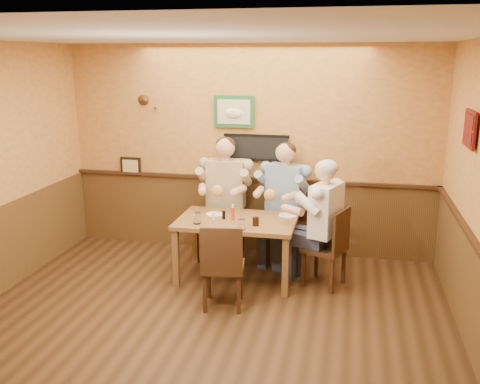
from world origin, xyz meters
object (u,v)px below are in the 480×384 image
object	(u,v)px
dining_table	(237,227)
pepper_shaker	(224,215)
water_glass_mid	(242,225)
hot_sauce_bottle	(233,213)
salt_shaker	(214,216)
chair_back_right	(285,223)
chair_back_left	(226,219)
diner_tan_shirt	(226,203)
chair_right_end	(325,247)
diner_blue_polo	(285,208)
chair_near_side	(223,265)
water_glass_left	(197,218)
diner_white_elder	(325,231)
cola_tumbler	(256,221)

from	to	relation	value
dining_table	pepper_shaker	bearing A→B (deg)	-172.63
water_glass_mid	hot_sauce_bottle	world-z (taller)	hot_sauce_bottle
hot_sauce_bottle	salt_shaker	distance (m)	0.23
chair_back_right	pepper_shaker	bearing A→B (deg)	-112.36
chair_back_left	hot_sauce_bottle	xyz separation A→B (m)	(0.27, -0.78, 0.33)
diner_tan_shirt	chair_right_end	bearing A→B (deg)	-29.45
dining_table	water_glass_mid	bearing A→B (deg)	-69.88
chair_back_left	chair_right_end	distance (m)	1.54
chair_back_right	water_glass_mid	size ratio (longest dim) A/B	8.06
chair_right_end	water_glass_mid	world-z (taller)	chair_right_end
chair_back_left	diner_blue_polo	distance (m)	0.81
chair_near_side	water_glass_left	distance (m)	0.74
chair_back_right	water_glass_left	xyz separation A→B (m)	(-0.89, -1.04, 0.33)
dining_table	chair_near_side	size ratio (longest dim) A/B	1.48
chair_back_right	diner_white_elder	bearing A→B (deg)	-37.63
chair_right_end	cola_tumbler	xyz separation A→B (m)	(-0.78, -0.21, 0.33)
diner_tan_shirt	water_glass_mid	bearing A→B (deg)	-69.35
diner_tan_shirt	diner_blue_polo	xyz separation A→B (m)	(0.79, 0.04, -0.02)
chair_back_right	salt_shaker	world-z (taller)	chair_back_right
chair_right_end	diner_tan_shirt	world-z (taller)	diner_tan_shirt
water_glass_left	water_glass_mid	xyz separation A→B (m)	(0.55, -0.11, -0.01)
diner_tan_shirt	pepper_shaker	bearing A→B (deg)	-79.67
diner_blue_polo	water_glass_left	xyz separation A→B (m)	(-0.89, -1.04, 0.11)
chair_near_side	cola_tumbler	distance (m)	0.70
dining_table	water_glass_mid	size ratio (longest dim) A/B	11.47
chair_back_right	water_glass_mid	bearing A→B (deg)	-90.49
water_glass_mid	pepper_shaker	bearing A→B (deg)	129.44
diner_blue_polo	cola_tumbler	size ratio (longest dim) A/B	14.07
chair_back_left	cola_tumbler	size ratio (longest dim) A/B	10.16
water_glass_left	dining_table	bearing A→B (deg)	32.32
chair_near_side	pepper_shaker	xyz separation A→B (m)	(-0.17, 0.74, 0.33)
chair_near_side	water_glass_mid	size ratio (longest dim) A/B	7.77
dining_table	diner_white_elder	distance (m)	1.05
diner_white_elder	chair_right_end	bearing A→B (deg)	180.00
chair_right_end	water_glass_mid	bearing A→B (deg)	-45.75
dining_table	hot_sauce_bottle	bearing A→B (deg)	-136.67
chair_back_right	cola_tumbler	world-z (taller)	chair_back_right
chair_right_end	cola_tumbler	bearing A→B (deg)	-54.05
diner_tan_shirt	salt_shaker	bearing A→B (deg)	-88.18
water_glass_mid	salt_shaker	world-z (taller)	water_glass_mid
diner_white_elder	chair_near_side	bearing A→B (deg)	-32.15
chair_back_left	water_glass_mid	world-z (taller)	chair_back_left
chair_right_end	water_glass_left	distance (m)	1.53
cola_tumbler	salt_shaker	world-z (taller)	cola_tumbler
chair_near_side	diner_tan_shirt	xyz separation A→B (m)	(-0.33, 1.50, 0.25)
hot_sauce_bottle	pepper_shaker	xyz separation A→B (m)	(-0.11, 0.02, -0.04)
chair_back_right	chair_right_end	bearing A→B (deg)	-37.63
water_glass_mid	pepper_shaker	world-z (taller)	water_glass_mid
diner_blue_polo	water_glass_left	bearing A→B (deg)	-114.60
cola_tumbler	chair_back_right	bearing A→B (deg)	77.62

